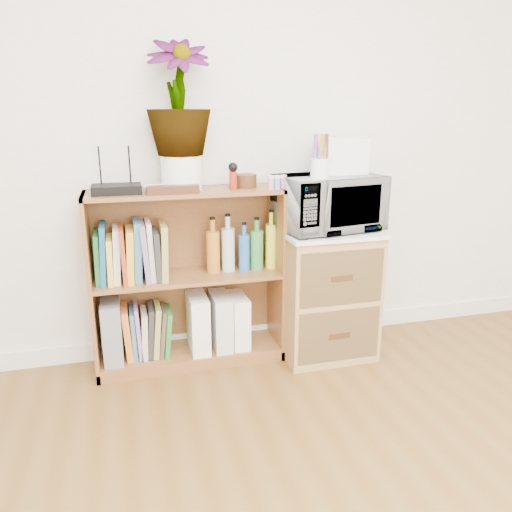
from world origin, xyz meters
name	(u,v)px	position (x,y,z in m)	size (l,w,h in m)	color
skirting_board	(246,334)	(0.00, 2.24, 0.05)	(4.00, 0.02, 0.10)	white
bookshelf	(188,279)	(-0.35, 2.10, 0.47)	(1.00, 0.30, 0.95)	brown
wicker_unit	(324,293)	(0.40, 2.02, 0.35)	(0.50, 0.45, 0.70)	#9E7542
microwave	(328,203)	(0.40, 2.02, 0.87)	(0.53, 0.36, 0.29)	white
pen_cup	(319,168)	(0.30, 1.92, 1.06)	(0.09, 0.09, 0.10)	white
small_appliance	(341,156)	(0.50, 2.09, 1.10)	(0.23, 0.20, 0.19)	white
router	(117,189)	(-0.68, 2.08, 0.97)	(0.23, 0.16, 0.04)	black
white_bowl	(157,189)	(-0.49, 2.07, 0.97)	(0.13, 0.13, 0.03)	silver
plant_pot	(181,173)	(-0.36, 2.12, 1.04)	(0.20, 0.20, 0.17)	white
potted_plant	(178,97)	(-0.36, 2.12, 1.40)	(0.31, 0.31, 0.55)	#2B6D2F
trinket_box	(173,190)	(-0.42, 2.00, 0.97)	(0.25, 0.06, 0.04)	#381B0F
kokeshi_doll	(233,181)	(-0.11, 2.06, 1.00)	(0.04, 0.04, 0.09)	maroon
wooden_bowl	(245,181)	(-0.03, 2.11, 0.98)	(0.12, 0.12, 0.07)	#39210F
paint_jars	(277,184)	(0.11, 2.01, 0.98)	(0.11, 0.04, 0.06)	pink
file_box	(112,329)	(-0.76, 2.10, 0.23)	(0.10, 0.26, 0.33)	gray
magazine_holder_left	(198,322)	(-0.31, 2.09, 0.23)	(0.10, 0.25, 0.31)	white
magazine_holder_mid	(221,321)	(-0.18, 2.09, 0.22)	(0.10, 0.24, 0.30)	silver
magazine_holder_right	(238,320)	(-0.08, 2.09, 0.21)	(0.09, 0.23, 0.29)	white
cookbooks	(132,253)	(-0.63, 2.10, 0.64)	(0.36, 0.20, 0.31)	#1C692D
liquor_bottles	(248,244)	(-0.02, 2.10, 0.65)	(0.46, 0.07, 0.32)	#C07424
lower_books	(147,331)	(-0.58, 2.10, 0.20)	(0.26, 0.19, 0.29)	orange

